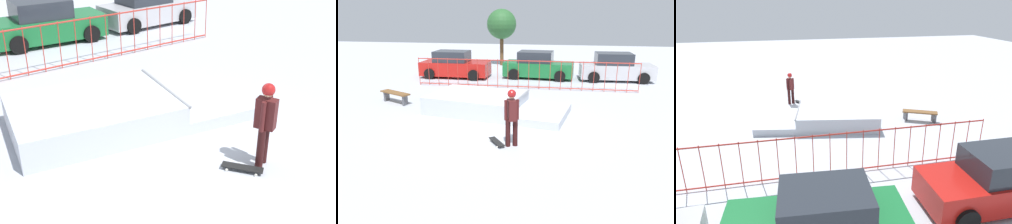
{
  "view_description": "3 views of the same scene",
  "coord_description": "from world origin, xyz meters",
  "views": [
    {
      "loc": [
        -5.16,
        -6.58,
        4.61
      ],
      "look_at": [
        -0.59,
        -0.36,
        0.9
      ],
      "focal_mm": 45.71,
      "sensor_mm": 36.0,
      "label": 1
    },
    {
      "loc": [
        1.97,
        -10.67,
        3.81
      ],
      "look_at": [
        0.39,
        -1.72,
        1.0
      ],
      "focal_mm": 34.45,
      "sensor_mm": 36.0,
      "label": 2
    },
    {
      "loc": [
        1.13,
        14.15,
        5.41
      ],
      "look_at": [
        -1.63,
        1.63,
        0.6
      ],
      "focal_mm": 32.18,
      "sensor_mm": 36.0,
      "label": 3
    }
  ],
  "objects": [
    {
      "name": "parked_car_silver",
      "position": [
        5.0,
        8.76,
        0.72
      ],
      "size": [
        4.17,
        2.07,
        1.6
      ],
      "rotation": [
        0.0,
        0.0,
        0.05
      ],
      "color": "#B7B7BC",
      "rests_on": "ground"
    },
    {
      "name": "perimeter_fence",
      "position": [
        -0.0,
        5.72,
        0.77
      ],
      "size": [
        11.48,
        0.12,
        1.5
      ],
      "rotation": [
        0.0,
        0.0,
        0.01
      ],
      "color": "#B22D23",
      "rests_on": "ground"
    },
    {
      "name": "skateboard",
      "position": [
        0.12,
        -1.82,
        0.08
      ],
      "size": [
        0.62,
        0.77,
        0.09
      ],
      "rotation": [
        0.0,
        0.0,
        5.32
      ],
      "color": "black",
      "rests_on": "ground"
    },
    {
      "name": "ground_plane",
      "position": [
        0.0,
        0.0,
        0.0
      ],
      "size": [
        60.0,
        60.0,
        0.0
      ],
      "primitive_type": "plane",
      "color": "#B2B7C1"
    },
    {
      "name": "skater",
      "position": [
        0.59,
        -1.87,
        1.01
      ],
      "size": [
        0.41,
        0.43,
        1.73
      ],
      "rotation": [
        0.0,
        0.0,
        5.1
      ],
      "color": "black",
      "rests_on": "ground"
    },
    {
      "name": "parked_car_green",
      "position": [
        0.51,
        8.75,
        0.72
      ],
      "size": [
        4.21,
        2.14,
        1.6
      ],
      "rotation": [
        0.0,
        0.0,
        -0.07
      ],
      "color": "#196B33",
      "rests_on": "ground"
    },
    {
      "name": "skate_ramp",
      "position": [
        -0.89,
        1.38,
        0.32
      ],
      "size": [
        5.77,
        3.49,
        0.74
      ],
      "rotation": [
        0.0,
        0.0,
        -0.17
      ],
      "color": "silver",
      "rests_on": "ground"
    },
    {
      "name": "parked_car_red",
      "position": [
        -4.52,
        8.1,
        0.72
      ],
      "size": [
        4.1,
        1.92,
        1.6
      ],
      "rotation": [
        0.0,
        0.0,
        -0.0
      ],
      "color": "red",
      "rests_on": "ground"
    },
    {
      "name": "distant_tree",
      "position": [
        -2.58,
        13.29,
        2.97
      ],
      "size": [
        2.15,
        2.15,
        4.08
      ],
      "color": "brown",
      "rests_on": "ground"
    },
    {
      "name": "park_bench",
      "position": [
        -5.2,
        1.99,
        0.36
      ],
      "size": [
        1.62,
        1.05,
        0.48
      ],
      "rotation": [
        0.0,
        0.0,
        5.84
      ],
      "color": "brown",
      "rests_on": "ground"
    }
  ]
}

